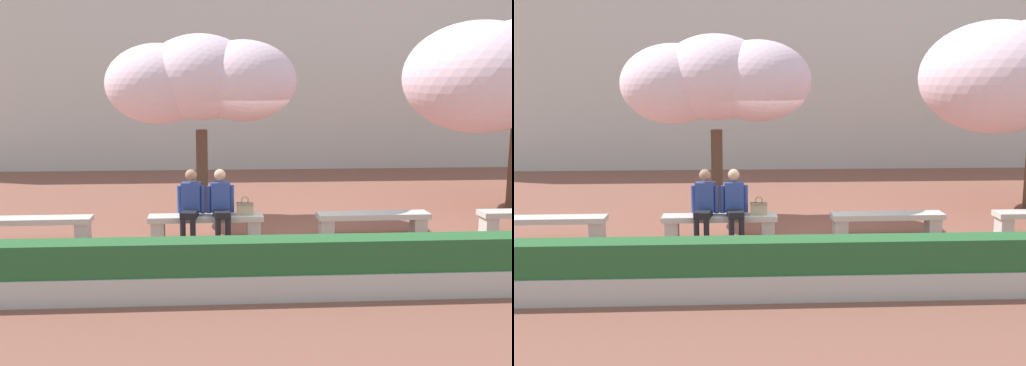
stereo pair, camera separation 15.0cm
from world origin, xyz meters
TOP-DOWN VIEW (x-y plane):
  - ground_plane at (0.00, 0.00)m, footprint 100.00×100.00m
  - building_facade at (0.00, 10.80)m, footprint 28.00×4.00m
  - stone_bench_west_end at (-4.64, 0.00)m, footprint 2.09×0.44m
  - stone_bench_near_west at (-1.55, 0.00)m, footprint 2.09×0.44m
  - stone_bench_center at (1.55, 0.00)m, footprint 2.09×0.44m
  - person_seated_left at (-1.82, -0.05)m, footprint 0.51×0.72m
  - person_seated_right at (-1.27, -0.05)m, footprint 0.51×0.71m
  - handbag at (-0.83, -0.01)m, footprint 0.30×0.15m
  - cherry_tree_main at (-1.66, 1.53)m, footprint 3.83×2.45m
  - planter_hedge_foreground at (0.00, -3.05)m, footprint 14.40×0.50m

SIDE VIEW (x-z plane):
  - ground_plane at x=0.00m, z-range 0.00..0.00m
  - stone_bench_west_end at x=-4.64m, z-range 0.09..0.54m
  - stone_bench_near_west at x=-1.55m, z-range 0.09..0.54m
  - stone_bench_center at x=1.55m, z-range 0.09..0.54m
  - planter_hedge_foreground at x=0.00m, z-range -0.01..0.79m
  - handbag at x=-0.83m, z-range 0.41..0.75m
  - person_seated_left at x=-1.82m, z-range 0.05..1.34m
  - person_seated_right at x=-1.27m, z-range 0.05..1.34m
  - cherry_tree_main at x=-1.66m, z-range 0.97..4.76m
  - building_facade at x=0.00m, z-range 0.00..9.38m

